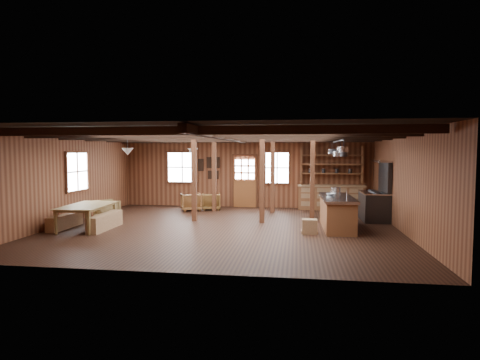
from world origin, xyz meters
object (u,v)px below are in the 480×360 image
object	(u,v)px
commercial_range	(376,201)
armchair_a	(191,202)
armchair_b	(211,202)
dining_table	(89,217)
armchair_c	(107,209)
kitchen_island	(337,212)

from	to	relation	value
commercial_range	armchair_a	size ratio (longest dim) A/B	2.68
armchair_b	commercial_range	bearing A→B (deg)	152.68
dining_table	armchair_a	size ratio (longest dim) A/B	2.73
armchair_a	armchair_c	xyz separation A→B (m)	(-2.31, -2.15, -0.02)
dining_table	armchair_c	distance (m)	1.78
kitchen_island	commercial_range	distance (m)	2.14
kitchen_island	dining_table	size ratio (longest dim) A/B	1.26
kitchen_island	commercial_range	world-z (taller)	commercial_range
armchair_b	armchair_c	distance (m)	3.92
commercial_range	armchair_c	size ratio (longest dim) A/B	2.81
dining_table	armchair_b	distance (m)	5.05
commercial_range	dining_table	distance (m)	8.98
commercial_range	dining_table	bearing A→B (deg)	-162.28
dining_table	kitchen_island	bearing A→B (deg)	-85.08
kitchen_island	armchair_c	distance (m)	7.49
armchair_a	commercial_range	bearing A→B (deg)	147.10
kitchen_island	armchair_a	bearing A→B (deg)	150.45
commercial_range	armchair_a	distance (m)	6.65
armchair_a	armchair_b	xyz separation A→B (m)	(0.71, 0.35, -0.01)
commercial_range	armchair_b	xyz separation A→B (m)	(-5.83, 1.52, -0.31)
dining_table	commercial_range	bearing A→B (deg)	-76.17
armchair_a	armchair_b	world-z (taller)	armchair_a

